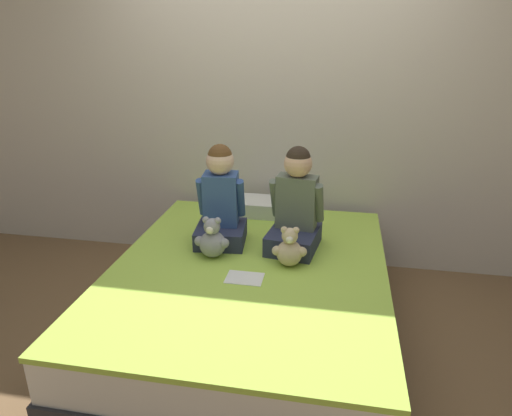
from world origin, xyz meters
name	(u,v)px	position (x,y,z in m)	size (l,w,h in m)	color
ground_plane	(249,333)	(0.00, 0.00, 0.00)	(14.00, 14.00, 0.00)	brown
wall_behind_bed	(277,108)	(0.00, 1.12, 1.25)	(8.00, 0.06, 2.50)	beige
bed	(249,301)	(0.00, 0.00, 0.24)	(1.63, 2.02, 0.49)	#2D2D33
child_on_left	(221,201)	(-0.25, 0.31, 0.77)	(0.35, 0.36, 0.65)	#282D47
child_on_right	(296,207)	(0.24, 0.31, 0.76)	(0.36, 0.42, 0.66)	#282D47
teddy_bear_held_by_left_child	(212,240)	(-0.24, 0.08, 0.60)	(0.22, 0.16, 0.26)	#939399
teddy_bear_held_by_right_child	(289,249)	(0.24, 0.05, 0.59)	(0.21, 0.16, 0.25)	#D1B78E
pillow_at_headboard	(271,207)	(0.00, 0.84, 0.55)	(0.52, 0.27, 0.11)	silver
sign_card	(245,278)	(0.01, -0.16, 0.49)	(0.21, 0.15, 0.00)	white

